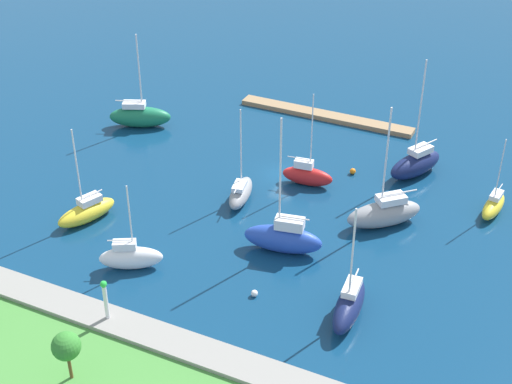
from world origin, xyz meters
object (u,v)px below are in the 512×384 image
at_px(sailboat_yellow_along_channel, 87,211).
at_px(sailboat_red_mid_basin, 307,175).
at_px(pier_dock, 326,116).
at_px(sailboat_green_outer_mooring, 140,116).
at_px(sailboat_gray_lone_north, 384,213).
at_px(park_tree_mideast, 66,346).
at_px(sailboat_yellow_off_beacon, 494,205).
at_px(sailboat_blue_lone_south, 283,237).
at_px(mooring_buoy_white, 254,293).
at_px(mooring_buoy_orange, 353,171).
at_px(sailboat_navy_near_pier, 349,304).
at_px(sailboat_navy_far_north, 416,163).
at_px(sailboat_gray_east_end, 241,192).
at_px(harbor_beacon, 105,297).
at_px(sailboat_white_by_breakwater, 131,257).

xyz_separation_m(sailboat_yellow_along_channel, sailboat_red_mid_basin, (-17.38, -16.04, 0.11)).
xyz_separation_m(pier_dock, sailboat_green_outer_mooring, (20.07, 12.23, 1.15)).
bearing_deg(sailboat_gray_lone_north, sailboat_red_mid_basin, -65.11).
xyz_separation_m(park_tree_mideast, sailboat_yellow_off_beacon, (-23.99, -38.06, -3.39)).
relative_size(pier_dock, sailboat_blue_lone_south, 1.64).
relative_size(sailboat_green_outer_mooring, mooring_buoy_white, 19.48).
bearing_deg(pier_dock, mooring_buoy_orange, 123.19).
bearing_deg(sailboat_red_mid_basin, pier_dock, 97.21).
distance_m(sailboat_gray_lone_north, sailboat_navy_near_pier, 14.62).
height_order(sailboat_navy_far_north, mooring_buoy_white, sailboat_navy_far_north).
bearing_deg(sailboat_gray_lone_north, sailboat_gray_east_end, -35.25).
bearing_deg(sailboat_navy_near_pier, sailboat_red_mid_basin, -153.13).
xyz_separation_m(pier_dock, sailboat_navy_far_north, (-14.10, 9.16, 1.14)).
bearing_deg(mooring_buoy_white, sailboat_red_mid_basin, -81.29).
bearing_deg(harbor_beacon, sailboat_gray_east_end, -91.95).
relative_size(sailboat_yellow_along_channel, sailboat_yellow_off_beacon, 1.20).
distance_m(park_tree_mideast, sailboat_red_mid_basin, 35.53).
xyz_separation_m(sailboat_red_mid_basin, mooring_buoy_white, (-2.99, 19.49, -0.90)).
relative_size(sailboat_yellow_along_channel, mooring_buoy_white, 16.90).
xyz_separation_m(harbor_beacon, sailboat_yellow_off_beacon, (-25.17, -31.69, -2.78)).
height_order(sailboat_blue_lone_south, sailboat_green_outer_mooring, sailboat_blue_lone_south).
bearing_deg(sailboat_yellow_off_beacon, pier_dock, -112.43).
bearing_deg(sailboat_yellow_off_beacon, sailboat_red_mid_basin, -74.10).
distance_m(sailboat_navy_far_north, sailboat_green_outer_mooring, 34.31).
xyz_separation_m(sailboat_white_by_breakwater, mooring_buoy_white, (-11.98, -1.23, -0.94)).
distance_m(harbor_beacon, sailboat_navy_far_north, 39.27).
bearing_deg(sailboat_green_outer_mooring, sailboat_gray_east_end, -51.98).
bearing_deg(mooring_buoy_white, sailboat_navy_near_pier, -172.94).
xyz_separation_m(sailboat_yellow_along_channel, mooring_buoy_white, (-20.37, 3.45, -0.78)).
bearing_deg(sailboat_navy_far_north, sailboat_green_outer_mooring, -57.69).
bearing_deg(harbor_beacon, sailboat_green_outer_mooring, -60.81).
height_order(harbor_beacon, sailboat_navy_near_pier, sailboat_navy_near_pier).
relative_size(sailboat_navy_near_pier, mooring_buoy_orange, 16.40).
relative_size(sailboat_red_mid_basin, mooring_buoy_orange, 15.90).
relative_size(park_tree_mideast, sailboat_green_outer_mooring, 0.35).
distance_m(sailboat_gray_lone_north, sailboat_yellow_along_channel, 29.83).
bearing_deg(mooring_buoy_orange, sailboat_yellow_along_channel, 43.89).
bearing_deg(sailboat_navy_near_pier, pier_dock, -160.78).
distance_m(sailboat_red_mid_basin, sailboat_green_outer_mooring, 24.45).
xyz_separation_m(sailboat_gray_lone_north, mooring_buoy_white, (6.88, 15.58, -1.12)).
bearing_deg(sailboat_gray_lone_north, sailboat_blue_lone_south, 5.50).
bearing_deg(sailboat_gray_east_end, harbor_beacon, 166.34).
bearing_deg(sailboat_green_outer_mooring, sailboat_navy_near_pier, -56.49).
distance_m(sailboat_yellow_off_beacon, mooring_buoy_orange, 15.66).
height_order(sailboat_yellow_along_channel, mooring_buoy_orange, sailboat_yellow_along_channel).
height_order(park_tree_mideast, sailboat_yellow_off_beacon, sailboat_yellow_off_beacon).
relative_size(pier_dock, harbor_beacon, 6.14).
height_order(sailboat_blue_lone_south, sailboat_gray_east_end, sailboat_blue_lone_south).
bearing_deg(pier_dock, sailboat_green_outer_mooring, 31.37).
distance_m(sailboat_navy_near_pier, mooring_buoy_white, 8.44).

